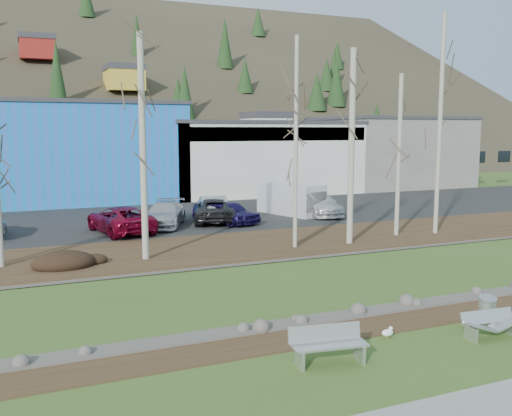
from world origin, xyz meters
name	(u,v)px	position (x,y,z in m)	size (l,w,h in m)	color
ground	(402,352)	(0.00, 0.00, 0.00)	(200.00, 200.00, 0.00)	#39541D
footpath	(504,408)	(0.00, -3.50, 0.02)	(80.00, 2.00, 0.04)	slate
dirt_strip	(359,327)	(0.00, 2.10, 0.01)	(80.00, 1.80, 0.03)	#382616
near_bank_rocks	(342,317)	(0.00, 3.10, 0.00)	(80.00, 0.80, 0.50)	#47423D
river	(286,286)	(0.00, 7.20, 0.00)	(80.00, 8.00, 0.90)	black
far_bank_rocks	(246,263)	(0.00, 11.30, 0.00)	(80.00, 0.80, 0.46)	#47423D
far_bank	(222,248)	(0.00, 14.50, 0.07)	(80.00, 7.00, 0.15)	#382616
parking_lot	(169,218)	(0.00, 25.00, 0.07)	(80.00, 14.00, 0.14)	black
building_blue	(56,151)	(-6.00, 39.00, 4.16)	(20.40, 12.24, 8.30)	blue
building_white	(252,156)	(12.00, 38.98, 3.41)	(18.36, 12.24, 6.80)	beige
building_grey	(388,151)	(28.00, 39.00, 3.66)	(14.28, 12.24, 7.30)	slate
hillside	(71,56)	(0.00, 84.00, 17.50)	(160.00, 72.00, 35.00)	#2D261B
bench_intact	(328,345)	(-2.25, 0.14, 0.50)	(2.04, 0.89, 0.99)	silver
bench_damaged	(491,324)	(3.03, -0.13, 0.39)	(1.80, 0.73, 0.78)	silver
litter_bin	(487,313)	(3.58, 0.57, 0.44)	(0.51, 0.51, 0.89)	silver
seagull	(388,332)	(0.24, 0.98, 0.18)	(0.44, 0.22, 0.32)	gold
dirt_mound	(63,261)	(-7.70, 13.14, 0.41)	(2.64, 1.86, 0.52)	black
birch_2	(143,148)	(-4.10, 13.31, 5.18)	(0.29, 0.29, 10.05)	beige
birch_3	(296,165)	(3.65, 13.53, 4.21)	(0.20, 0.20, 8.11)	beige
birch_4	(296,144)	(3.37, 12.98, 5.32)	(0.20, 0.20, 10.33)	beige
birch_5	(351,148)	(6.42, 12.74, 5.09)	(0.31, 0.31, 9.87)	beige
birch_6	(399,156)	(10.08, 13.67, 4.57)	(0.24, 0.24, 8.84)	beige
birch_7	(440,125)	(12.51, 13.29, 6.24)	(0.25, 0.25, 12.18)	beige
car_2	(120,219)	(-3.97, 20.50, 0.90)	(2.54, 5.50, 1.53)	maroon
car_3	(165,214)	(-1.09, 21.68, 0.88)	(2.08, 5.11, 1.48)	#AAADB3
car_4	(223,212)	(2.47, 21.14, 0.85)	(1.68, 4.18, 1.42)	#1B134C
car_5	(213,207)	(2.50, 23.17, 0.92)	(1.65, 4.72, 1.56)	#A8A7AA
car_6	(213,210)	(2.19, 22.12, 0.89)	(2.48, 5.38, 1.49)	#29282B
car_7	(319,204)	(9.81, 21.93, 0.89)	(2.10, 5.16, 1.50)	silver
car_8	(230,212)	(2.96, 21.14, 0.85)	(1.68, 4.18, 1.42)	#1B134C
van_white	(293,199)	(8.35, 22.98, 1.21)	(3.42, 5.29, 2.14)	white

